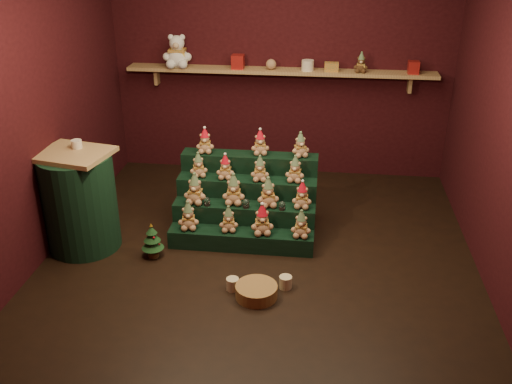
# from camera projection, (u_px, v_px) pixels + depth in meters

# --- Properties ---
(ground) EXTENTS (4.00, 4.00, 0.00)m
(ground) POSITION_uv_depth(u_px,v_px,m) (261.00, 250.00, 5.50)
(ground) COLOR black
(ground) RESTS_ON ground
(back_wall) EXTENTS (4.00, 0.10, 2.80)m
(back_wall) POSITION_uv_depth(u_px,v_px,m) (281.00, 59.00, 6.74)
(back_wall) COLOR black
(back_wall) RESTS_ON ground
(front_wall) EXTENTS (4.00, 0.10, 2.80)m
(front_wall) POSITION_uv_depth(u_px,v_px,m) (219.00, 224.00, 3.06)
(front_wall) COLOR black
(front_wall) RESTS_ON ground
(left_wall) EXTENTS (0.10, 4.00, 2.80)m
(left_wall) POSITION_uv_depth(u_px,v_px,m) (36.00, 102.00, 5.12)
(left_wall) COLOR black
(left_wall) RESTS_ON ground
(right_wall) EXTENTS (0.10, 4.00, 2.80)m
(right_wall) POSITION_uv_depth(u_px,v_px,m) (510.00, 120.00, 4.67)
(right_wall) COLOR black
(right_wall) RESTS_ON ground
(back_shelf) EXTENTS (3.60, 0.26, 0.24)m
(back_shelf) POSITION_uv_depth(u_px,v_px,m) (280.00, 72.00, 6.62)
(back_shelf) COLOR tan
(back_shelf) RESTS_ON ground
(riser_tier_front) EXTENTS (1.40, 0.22, 0.18)m
(riser_tier_front) POSITION_uv_depth(u_px,v_px,m) (241.00, 240.00, 5.50)
(riser_tier_front) COLOR black
(riser_tier_front) RESTS_ON ground
(riser_tier_midfront) EXTENTS (1.40, 0.22, 0.36)m
(riser_tier_midfront) POSITION_uv_depth(u_px,v_px,m) (244.00, 221.00, 5.66)
(riser_tier_midfront) COLOR black
(riser_tier_midfront) RESTS_ON ground
(riser_tier_midback) EXTENTS (1.40, 0.22, 0.54)m
(riser_tier_midback) POSITION_uv_depth(u_px,v_px,m) (247.00, 203.00, 5.82)
(riser_tier_midback) COLOR black
(riser_tier_midback) RESTS_ON ground
(riser_tier_back) EXTENTS (1.40, 0.22, 0.72)m
(riser_tier_back) POSITION_uv_depth(u_px,v_px,m) (250.00, 186.00, 5.98)
(riser_tier_back) COLOR black
(riser_tier_back) RESTS_ON ground
(teddy_0) EXTENTS (0.23, 0.21, 0.28)m
(teddy_0) POSITION_uv_depth(u_px,v_px,m) (188.00, 216.00, 5.46)
(teddy_0) COLOR tan
(teddy_0) RESTS_ON riser_tier_front
(teddy_1) EXTENTS (0.20, 0.19, 0.25)m
(teddy_1) POSITION_uv_depth(u_px,v_px,m) (229.00, 219.00, 5.43)
(teddy_1) COLOR tan
(teddy_1) RESTS_ON riser_tier_front
(teddy_2) EXTENTS (0.25, 0.23, 0.30)m
(teddy_2) POSITION_uv_depth(u_px,v_px,m) (262.00, 219.00, 5.37)
(teddy_2) COLOR tan
(teddy_2) RESTS_ON riser_tier_front
(teddy_3) EXTENTS (0.20, 0.18, 0.26)m
(teddy_3) POSITION_uv_depth(u_px,v_px,m) (301.00, 224.00, 5.33)
(teddy_3) COLOR tan
(teddy_3) RESTS_ON riser_tier_front
(teddy_4) EXTENTS (0.23, 0.21, 0.31)m
(teddy_4) POSITION_uv_depth(u_px,v_px,m) (195.00, 189.00, 5.55)
(teddy_4) COLOR tan
(teddy_4) RESTS_ON riser_tier_midfront
(teddy_5) EXTENTS (0.23, 0.21, 0.31)m
(teddy_5) POSITION_uv_depth(u_px,v_px,m) (234.00, 189.00, 5.54)
(teddy_5) COLOR tan
(teddy_5) RESTS_ON riser_tier_midfront
(teddy_6) EXTENTS (0.25, 0.24, 0.29)m
(teddy_6) POSITION_uv_depth(u_px,v_px,m) (268.00, 192.00, 5.50)
(teddy_6) COLOR tan
(teddy_6) RESTS_ON riser_tier_midfront
(teddy_7) EXTENTS (0.20, 0.18, 0.27)m
(teddy_7) POSITION_uv_depth(u_px,v_px,m) (302.00, 195.00, 5.48)
(teddy_7) COLOR tan
(teddy_7) RESTS_ON riser_tier_midfront
(teddy_8) EXTENTS (0.22, 0.21, 0.25)m
(teddy_8) POSITION_uv_depth(u_px,v_px,m) (198.00, 165.00, 5.71)
(teddy_8) COLOR tan
(teddy_8) RESTS_ON riser_tier_midback
(teddy_9) EXTENTS (0.18, 0.16, 0.25)m
(teddy_9) POSITION_uv_depth(u_px,v_px,m) (225.00, 167.00, 5.66)
(teddy_9) COLOR tan
(teddy_9) RESTS_ON riser_tier_midback
(teddy_10) EXTENTS (0.19, 0.17, 0.25)m
(teddy_10) POSITION_uv_depth(u_px,v_px,m) (260.00, 168.00, 5.62)
(teddy_10) COLOR tan
(teddy_10) RESTS_ON riser_tier_midback
(teddy_11) EXTENTS (0.21, 0.19, 0.26)m
(teddy_11) POSITION_uv_depth(u_px,v_px,m) (295.00, 169.00, 5.60)
(teddy_11) COLOR tan
(teddy_11) RESTS_ON riser_tier_midback
(teddy_12) EXTENTS (0.20, 0.18, 0.26)m
(teddy_12) POSITION_uv_depth(u_px,v_px,m) (205.00, 141.00, 5.81)
(teddy_12) COLOR tan
(teddy_12) RESTS_ON riser_tier_back
(teddy_13) EXTENTS (0.21, 0.19, 0.26)m
(teddy_13) POSITION_uv_depth(u_px,v_px,m) (260.00, 142.00, 5.77)
(teddy_13) COLOR tan
(teddy_13) RESTS_ON riser_tier_back
(teddy_14) EXTENTS (0.23, 0.22, 0.25)m
(teddy_14) POSITION_uv_depth(u_px,v_px,m) (300.00, 145.00, 5.72)
(teddy_14) COLOR tan
(teddy_14) RESTS_ON riser_tier_back
(snow_globe_a) EXTENTS (0.06, 0.06, 0.08)m
(snow_globe_a) POSITION_uv_depth(u_px,v_px,m) (207.00, 201.00, 5.55)
(snow_globe_a) COLOR black
(snow_globe_a) RESTS_ON riser_tier_midfront
(snow_globe_b) EXTENTS (0.07, 0.07, 0.09)m
(snow_globe_b) POSITION_uv_depth(u_px,v_px,m) (246.00, 203.00, 5.51)
(snow_globe_b) COLOR black
(snow_globe_b) RESTS_ON riser_tier_midfront
(snow_globe_c) EXTENTS (0.06, 0.06, 0.09)m
(snow_globe_c) POSITION_uv_depth(u_px,v_px,m) (282.00, 205.00, 5.47)
(snow_globe_c) COLOR black
(snow_globe_c) RESTS_ON riser_tier_midfront
(side_table) EXTENTS (0.73, 0.68, 0.98)m
(side_table) POSITION_uv_depth(u_px,v_px,m) (80.00, 201.00, 5.38)
(side_table) COLOR tan
(side_table) RESTS_ON ground
(table_ornament) EXTENTS (0.10, 0.10, 0.08)m
(table_ornament) POSITION_uv_depth(u_px,v_px,m) (77.00, 144.00, 5.24)
(table_ornament) COLOR beige
(table_ornament) RESTS_ON side_table
(mini_christmas_tree) EXTENTS (0.21, 0.21, 0.36)m
(mini_christmas_tree) POSITION_uv_depth(u_px,v_px,m) (152.00, 240.00, 5.33)
(mini_christmas_tree) COLOR #442F18
(mini_christmas_tree) RESTS_ON ground
(mug_left) EXTENTS (0.11, 0.11, 0.11)m
(mug_left) POSITION_uv_depth(u_px,v_px,m) (233.00, 284.00, 4.89)
(mug_left) COLOR beige
(mug_left) RESTS_ON ground
(mug_right) EXTENTS (0.11, 0.11, 0.11)m
(mug_right) POSITION_uv_depth(u_px,v_px,m) (286.00, 282.00, 4.91)
(mug_right) COLOR beige
(mug_right) RESTS_ON ground
(wicker_basket) EXTENTS (0.39, 0.39, 0.11)m
(wicker_basket) POSITION_uv_depth(u_px,v_px,m) (256.00, 291.00, 4.79)
(wicker_basket) COLOR olive
(wicker_basket) RESTS_ON ground
(white_bear) EXTENTS (0.37, 0.34, 0.48)m
(white_bear) POSITION_uv_depth(u_px,v_px,m) (177.00, 47.00, 6.61)
(white_bear) COLOR white
(white_bear) RESTS_ON back_shelf
(brown_bear) EXTENTS (0.16, 0.15, 0.22)m
(brown_bear) POSITION_uv_depth(u_px,v_px,m) (361.00, 63.00, 6.43)
(brown_bear) COLOR #4A2E18
(brown_bear) RESTS_ON back_shelf
(gift_tin_red_a) EXTENTS (0.14, 0.14, 0.16)m
(gift_tin_red_a) POSITION_uv_depth(u_px,v_px,m) (238.00, 62.00, 6.61)
(gift_tin_red_a) COLOR #A71D19
(gift_tin_red_a) RESTS_ON back_shelf
(gift_tin_cream) EXTENTS (0.14, 0.14, 0.12)m
(gift_tin_cream) POSITION_uv_depth(u_px,v_px,m) (308.00, 65.00, 6.53)
(gift_tin_cream) COLOR beige
(gift_tin_cream) RESTS_ON back_shelf
(gift_tin_red_b) EXTENTS (0.12, 0.12, 0.14)m
(gift_tin_red_b) POSITION_uv_depth(u_px,v_px,m) (413.00, 67.00, 6.39)
(gift_tin_red_b) COLOR #A71D19
(gift_tin_red_b) RESTS_ON back_shelf
(shelf_plush_ball) EXTENTS (0.12, 0.12, 0.12)m
(shelf_plush_ball) POSITION_uv_depth(u_px,v_px,m) (271.00, 64.00, 6.58)
(shelf_plush_ball) COLOR tan
(shelf_plush_ball) RESTS_ON back_shelf
(scarf_gift_box) EXTENTS (0.16, 0.10, 0.10)m
(scarf_gift_box) POSITION_uv_depth(u_px,v_px,m) (332.00, 67.00, 6.50)
(scarf_gift_box) COLOR orange
(scarf_gift_box) RESTS_ON back_shelf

